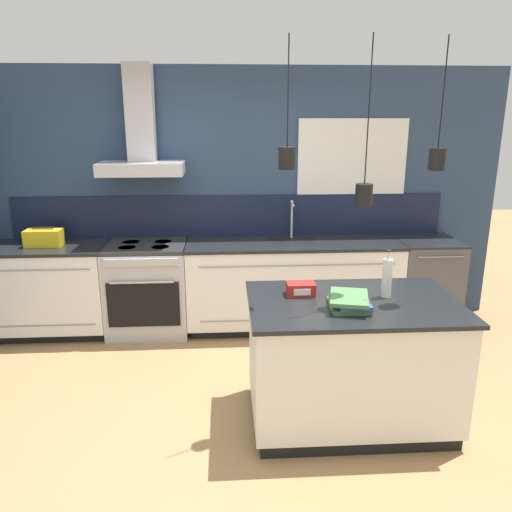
% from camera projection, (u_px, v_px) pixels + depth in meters
% --- Properties ---
extents(ground_plane, '(16.00, 16.00, 0.00)m').
position_uv_depth(ground_plane, '(237.00, 425.00, 3.56)').
color(ground_plane, '#A87F51').
rests_on(ground_plane, ground).
extents(wall_back, '(5.60, 2.10, 2.60)m').
position_uv_depth(wall_back, '(226.00, 194.00, 5.11)').
color(wall_back, navy).
rests_on(wall_back, ground_plane).
extents(counter_run_left, '(1.14, 0.64, 0.91)m').
position_uv_depth(counter_run_left, '(51.00, 289.00, 4.95)').
color(counter_run_left, black).
rests_on(counter_run_left, ground_plane).
extents(counter_run_sink, '(2.15, 0.64, 1.30)m').
position_uv_depth(counter_run_sink, '(293.00, 284.00, 5.10)').
color(counter_run_sink, black).
rests_on(counter_run_sink, ground_plane).
extents(oven_range, '(0.79, 0.66, 0.91)m').
position_uv_depth(oven_range, '(148.00, 288.00, 5.01)').
color(oven_range, '#B5B5BA').
rests_on(oven_range, ground_plane).
extents(dishwasher, '(0.61, 0.65, 0.91)m').
position_uv_depth(dishwasher, '(424.00, 282.00, 5.18)').
color(dishwasher, '#4C4C51').
rests_on(dishwasher, ground_plane).
extents(kitchen_island, '(1.44, 0.93, 0.91)m').
position_uv_depth(kitchen_island, '(350.00, 360.00, 3.52)').
color(kitchen_island, black).
rests_on(kitchen_island, ground_plane).
extents(bottle_on_island, '(0.07, 0.07, 0.34)m').
position_uv_depth(bottle_on_island, '(387.00, 277.00, 3.44)').
color(bottle_on_island, silver).
rests_on(bottle_on_island, kitchen_island).
extents(book_stack, '(0.31, 0.37, 0.09)m').
position_uv_depth(book_stack, '(350.00, 301.00, 3.27)').
color(book_stack, '#4C7F4C').
rests_on(book_stack, kitchen_island).
extents(red_supply_box, '(0.20, 0.14, 0.09)m').
position_uv_depth(red_supply_box, '(301.00, 289.00, 3.50)').
color(red_supply_box, red).
rests_on(red_supply_box, kitchen_island).
extents(yellow_toolbox, '(0.34, 0.18, 0.19)m').
position_uv_depth(yellow_toolbox, '(44.00, 238.00, 4.81)').
color(yellow_toolbox, gold).
rests_on(yellow_toolbox, counter_run_left).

